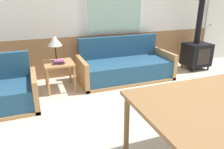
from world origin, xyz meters
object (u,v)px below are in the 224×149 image
at_px(armchair, 10,93).
at_px(table_lamp, 55,41).
at_px(couch, 125,68).
at_px(wood_stove, 197,47).
at_px(side_table, 59,67).

distance_m(armchair, table_lamp, 1.19).
bearing_deg(table_lamp, armchair, -146.53).
relative_size(couch, armchair, 2.30).
bearing_deg(couch, table_lamp, 178.45).
height_order(couch, wood_stove, wood_stove).
relative_size(couch, side_table, 3.65).
height_order(side_table, wood_stove, wood_stove).
bearing_deg(wood_stove, side_table, -178.46).
bearing_deg(armchair, couch, -1.17).
bearing_deg(wood_stove, couch, -179.03).
xyz_separation_m(side_table, table_lamp, (-0.02, 0.09, 0.46)).
distance_m(side_table, wood_stove, 3.26).
xyz_separation_m(table_lamp, wood_stove, (3.29, -0.01, -0.36)).
bearing_deg(side_table, armchair, -151.98).
distance_m(couch, wood_stove, 1.91).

